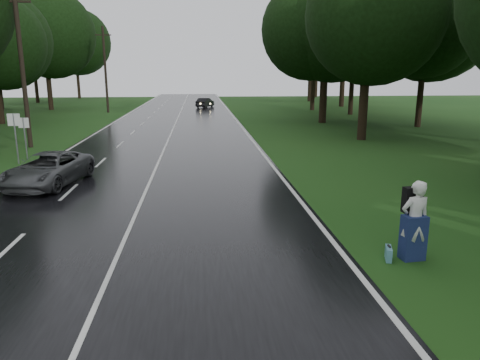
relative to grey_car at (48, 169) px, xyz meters
name	(u,v)px	position (x,y,z in m)	size (l,w,h in m)	color
ground	(107,281)	(4.12, -9.29, -0.71)	(160.00, 160.00, 0.00)	#1C4314
road	(166,144)	(4.12, 10.71, -0.69)	(12.00, 140.00, 0.04)	black
lane_center	(166,144)	(4.12, 10.71, -0.66)	(0.12, 140.00, 0.01)	silver
grey_car	(48,169)	(0.00, 0.00, 0.00)	(2.21, 4.80, 1.33)	#444749
far_car	(205,103)	(7.16, 42.31, -0.04)	(1.33, 3.81, 1.26)	black
hitchhiker	(414,223)	(11.60, -8.68, 0.25)	(0.80, 0.74, 2.06)	silver
suitcase	(388,253)	(10.98, -8.70, -0.54)	(0.14, 0.48, 0.34)	teal
utility_pole_mid	(31,147)	(-4.38, 10.40, -0.71)	(1.80, 0.28, 9.66)	black
utility_pole_far	(108,112)	(-4.38, 35.86, -0.71)	(1.80, 0.28, 9.73)	black
road_sign_a	(19,164)	(-3.08, 4.91, -0.71)	(0.62, 0.10, 2.59)	white
road_sign_b	(28,159)	(-3.08, 6.14, -0.71)	(0.54, 0.10, 2.26)	white
tree_left_e	(2,124)	(-11.87, 24.55, -0.71)	(7.88, 7.88, 12.32)	black
tree_left_f	(51,110)	(-12.33, 40.57, -0.71)	(9.90, 9.90, 15.47)	black
tree_right_d	(361,140)	(17.67, 11.70, -0.71)	(9.29, 9.29, 14.52)	black
tree_right_e	(322,123)	(17.89, 22.80, -0.71)	(9.50, 9.50, 14.85)	black
tree_right_f	(312,110)	(20.48, 37.05, -0.71)	(10.00, 10.00, 15.63)	black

